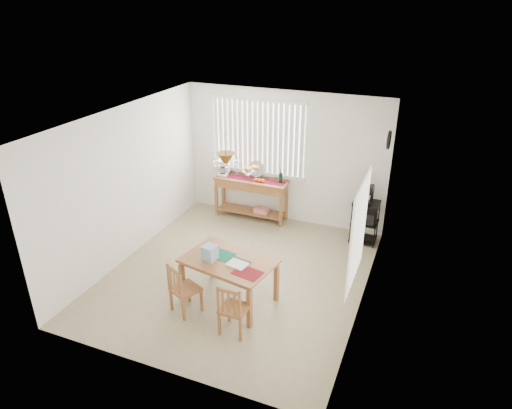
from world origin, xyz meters
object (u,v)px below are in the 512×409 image
at_px(sideboard, 251,189).
at_px(dining_table, 229,264).
at_px(chair_right, 233,309).
at_px(wire_cart, 365,218).
at_px(cart_items, 368,194).
at_px(chair_left, 183,289).

relative_size(sideboard, dining_table, 1.04).
xyz_separation_m(sideboard, dining_table, (0.76, -2.67, -0.01)).
relative_size(dining_table, chair_right, 1.83).
distance_m(wire_cart, cart_items, 0.47).
relative_size(dining_table, chair_left, 1.82).
distance_m(wire_cart, chair_right, 3.39).
bearing_deg(chair_right, dining_table, 119.24).
xyz_separation_m(cart_items, chair_right, (-1.18, -3.18, -0.57)).
distance_m(dining_table, chair_left, 0.74).
height_order(chair_left, chair_right, chair_left).
distance_m(sideboard, cart_items, 2.32).
bearing_deg(dining_table, wire_cart, 58.66).
bearing_deg(cart_items, dining_table, -121.26).
xyz_separation_m(cart_items, dining_table, (-1.54, -2.54, -0.34)).
relative_size(wire_cart, chair_left, 1.02).
relative_size(wire_cart, chair_right, 1.03).
bearing_deg(sideboard, chair_left, -85.02).
bearing_deg(dining_table, chair_right, -60.76).
xyz_separation_m(chair_left, chair_right, (0.84, -0.14, -0.00)).
height_order(sideboard, chair_left, sideboard).
bearing_deg(dining_table, sideboard, 105.86).
relative_size(wire_cart, cart_items, 2.43).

